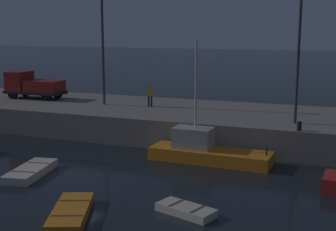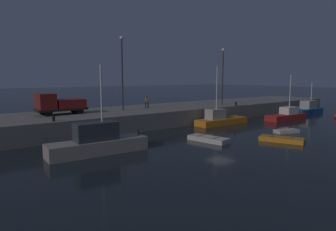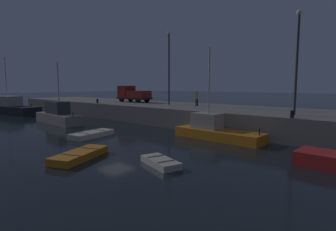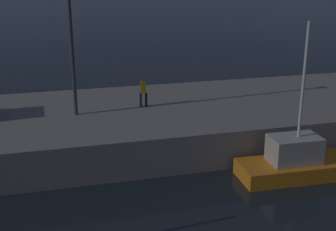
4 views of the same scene
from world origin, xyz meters
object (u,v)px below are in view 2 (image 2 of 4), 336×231
object	(u,v)px
utility_truck	(59,104)
fishing_trawler_red	(220,119)
mooring_buoy_near	(336,116)
lamp_post_west	(122,68)
lamp_post_east	(223,72)
dockworker	(147,101)
dinghy_orange_near	(282,139)
fishing_boat_white	(307,109)
fishing_trawler_green	(287,115)
rowboat_blue_far	(286,131)
rowboat_white_mid	(208,139)
bollard_central	(53,118)
fishing_boat_blue	(98,142)
bollard_west	(236,104)

from	to	relation	value
utility_truck	fishing_trawler_red	bearing A→B (deg)	-21.17
mooring_buoy_near	lamp_post_west	size ratio (longest dim) A/B	0.07
lamp_post_east	dockworker	xyz separation A→B (m)	(-11.68, 2.77, -3.86)
dinghy_orange_near	fishing_boat_white	bearing A→B (deg)	22.66
fishing_trawler_red	dockworker	xyz separation A→B (m)	(-6.79, 6.94, 2.30)
dinghy_orange_near	mooring_buoy_near	distance (m)	21.55
fishing_trawler_red	mooring_buoy_near	bearing A→B (deg)	-19.89
fishing_trawler_green	rowboat_blue_far	distance (m)	10.94
rowboat_white_mid	lamp_post_east	world-z (taller)	lamp_post_east
fishing_boat_white	dockworker	distance (m)	28.62
rowboat_white_mid	dockworker	size ratio (longest dim) A/B	2.41
fishing_trawler_green	utility_truck	world-z (taller)	fishing_trawler_green
fishing_trawler_green	utility_truck	size ratio (longest dim) A/B	1.35
rowboat_white_mid	utility_truck	xyz separation A→B (m)	(-9.88, 13.39, 2.95)
dinghy_orange_near	bollard_central	size ratio (longest dim) A/B	7.52
fishing_boat_blue	rowboat_blue_far	world-z (taller)	fishing_boat_blue
dinghy_orange_near	bollard_west	world-z (taller)	bollard_west
dinghy_orange_near	lamp_post_west	bearing A→B (deg)	114.42
fishing_boat_blue	dinghy_orange_near	xyz separation A→B (m)	(15.86, -6.54, -0.73)
fishing_boat_blue	mooring_buoy_near	bearing A→B (deg)	-3.82
fishing_trawler_green	rowboat_white_mid	distance (m)	19.78
fishing_trawler_green	lamp_post_east	distance (m)	11.18
rowboat_white_mid	fishing_trawler_green	bearing A→B (deg)	10.11
lamp_post_west	utility_truck	world-z (taller)	lamp_post_west
dinghy_orange_near	mooring_buoy_near	world-z (taller)	mooring_buoy_near
fishing_trawler_red	bollard_central	size ratio (longest dim) A/B	13.49
lamp_post_west	mooring_buoy_near	bearing A→B (deg)	-24.24
fishing_boat_blue	bollard_west	xyz separation A→B (m)	(24.21, 6.03, 1.34)
fishing_trawler_green	dockworker	size ratio (longest dim) A/B	4.25
dinghy_orange_near	bollard_central	distance (m)	21.82
dockworker	bollard_west	bearing A→B (deg)	-22.44
utility_truck	bollard_west	xyz separation A→B (m)	(23.71, -5.18, -0.89)
fishing_boat_white	lamp_post_west	distance (m)	32.85
mooring_buoy_near	lamp_post_east	bearing A→B (deg)	141.07
rowboat_blue_far	bollard_central	bearing A→B (deg)	153.89
utility_truck	fishing_boat_blue	bearing A→B (deg)	-92.53
fishing_boat_blue	utility_truck	distance (m)	11.44
rowboat_white_mid	rowboat_blue_far	xyz separation A→B (m)	(10.08, -2.13, -0.05)
dinghy_orange_near	fishing_trawler_red	bearing A→B (deg)	74.56
rowboat_blue_far	lamp_post_west	bearing A→B (deg)	129.76
lamp_post_east	utility_truck	xyz separation A→B (m)	(-23.20, 2.92, -3.68)
fishing_trawler_green	bollard_west	world-z (taller)	fishing_trawler_green
fishing_trawler_red	fishing_trawler_green	bearing A→B (deg)	-14.36
lamp_post_east	rowboat_blue_far	bearing A→B (deg)	-104.41
lamp_post_east	bollard_central	distance (m)	25.71
mooring_buoy_near	utility_truck	xyz separation A→B (m)	(-36.53, 13.68, 2.85)
fishing_trawler_red	lamp_post_west	distance (m)	14.10
utility_truck	dockworker	xyz separation A→B (m)	(11.52, -0.15, -0.18)
dockworker	fishing_trawler_red	bearing A→B (deg)	-45.64
dockworker	lamp_post_east	bearing A→B (deg)	-13.35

